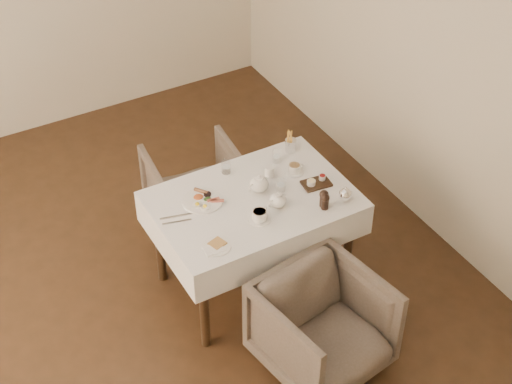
{
  "coord_description": "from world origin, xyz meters",
  "views": [
    {
      "loc": [
        -1.09,
        -3.49,
        3.97
      ],
      "look_at": [
        0.81,
        -0.14,
        0.82
      ],
      "focal_mm": 55.0,
      "sensor_mm": 36.0,
      "label": 1
    }
  ],
  "objects": [
    {
      "name": "teacup_near",
      "position": [
        0.73,
        -0.32,
        0.79
      ],
      "size": [
        0.14,
        0.14,
        0.07
      ],
      "rotation": [
        0.0,
        0.0,
        0.4
      ],
      "color": "white",
      "rests_on": "table"
    },
    {
      "name": "teapot_centre",
      "position": [
        0.87,
        -0.07,
        0.82
      ],
      "size": [
        0.2,
        0.17,
        0.14
      ],
      "primitive_type": null,
      "rotation": [
        0.0,
        0.0,
        0.23
      ],
      "color": "white",
      "rests_on": "table"
    },
    {
      "name": "pepper_mill_right",
      "position": [
        1.15,
        -0.42,
        0.81
      ],
      "size": [
        0.06,
        0.06,
        0.11
      ],
      "primitive_type": null,
      "rotation": [
        0.0,
        0.0,
        -0.11
      ],
      "color": "black",
      "rests_on": "table"
    },
    {
      "name": "pepper_mill_left",
      "position": [
        1.15,
        -0.4,
        0.82
      ],
      "size": [
        0.06,
        0.06,
        0.12
      ],
      "primitive_type": null,
      "rotation": [
        0.0,
        0.0,
        0.07
      ],
      "color": "black",
      "rests_on": "table"
    },
    {
      "name": "condiment_board",
      "position": [
        1.23,
        -0.19,
        0.77
      ],
      "size": [
        0.2,
        0.14,
        0.05
      ],
      "rotation": [
        0.0,
        0.0,
        -0.11
      ],
      "color": "black",
      "rests_on": "table"
    },
    {
      "name": "teacup_far",
      "position": [
        1.18,
        -0.01,
        0.78
      ],
      "size": [
        0.13,
        0.13,
        0.06
      ],
      "rotation": [
        0.0,
        0.0,
        -0.16
      ],
      "color": "white",
      "rests_on": "table"
    },
    {
      "name": "glass_mid",
      "position": [
        1.0,
        -0.13,
        0.8
      ],
      "size": [
        0.06,
        0.06,
        0.09
      ],
      "primitive_type": "cylinder",
      "rotation": [
        0.0,
        0.0,
        0.01
      ],
      "color": "silver",
      "rests_on": "table"
    },
    {
      "name": "cutlery_knife",
      "position": [
        0.28,
        -0.08,
        0.76
      ],
      "size": [
        0.18,
        0.06,
        0.0
      ],
      "primitive_type": "cube",
      "rotation": [
        0.0,
        0.0,
        1.33
      ],
      "color": "silver",
      "rests_on": "table"
    },
    {
      "name": "armchair_far",
      "position": [
        0.75,
        0.67,
        0.31
      ],
      "size": [
        0.72,
        0.74,
        0.62
      ],
      "primitive_type": "imported",
      "rotation": [
        0.0,
        0.0,
        3.04
      ],
      "color": "#4F463A",
      "rests_on": "ground"
    },
    {
      "name": "side_plate",
      "position": [
        0.38,
        -0.41,
        0.76
      ],
      "size": [
        0.18,
        0.18,
        0.02
      ],
      "rotation": [
        0.0,
        0.0,
        0.09
      ],
      "color": "white",
      "rests_on": "table"
    },
    {
      "name": "armchair_near",
      "position": [
        0.82,
        -0.94,
        0.33
      ],
      "size": [
        0.8,
        0.82,
        0.65
      ],
      "primitive_type": "imported",
      "rotation": [
        0.0,
        0.0,
        0.16
      ],
      "color": "#4F463A",
      "rests_on": "ground"
    },
    {
      "name": "silver_pot",
      "position": [
        1.3,
        -0.42,
        0.81
      ],
      "size": [
        0.1,
        0.08,
        0.11
      ],
      "primitive_type": null,
      "rotation": [
        0.0,
        0.0,
        0.01
      ],
      "color": "white",
      "rests_on": "table"
    },
    {
      "name": "glass_right",
      "position": [
        1.14,
        0.15,
        0.8
      ],
      "size": [
        0.07,
        0.07,
        0.09
      ],
      "primitive_type": "cylinder",
      "rotation": [
        0.0,
        0.0,
        0.16
      ],
      "color": "silver",
      "rests_on": "table"
    },
    {
      "name": "teapot_front",
      "position": [
        0.9,
        -0.26,
        0.81
      ],
      "size": [
        0.17,
        0.14,
        0.12
      ],
      "primitive_type": null,
      "rotation": [
        0.0,
        0.0,
        0.2
      ],
      "color": "white",
      "rests_on": "table"
    },
    {
      "name": "fries_cup",
      "position": [
        1.28,
        0.21,
        0.83
      ],
      "size": [
        0.08,
        0.08,
        0.16
      ],
      "rotation": [
        0.0,
        0.0,
        -0.38
      ],
      "color": "silver",
      "rests_on": "table"
    },
    {
      "name": "glass_left",
      "position": [
        0.78,
        0.21,
        0.8
      ],
      "size": [
        0.08,
        0.08,
        0.09
      ],
      "primitive_type": "cylinder",
      "rotation": [
        0.0,
        0.0,
        0.41
      ],
      "color": "silver",
      "rests_on": "table"
    },
    {
      "name": "cutlery_fork",
      "position": [
        0.3,
        -0.03,
        0.76
      ],
      "size": [
        0.21,
        0.06,
        0.0
      ],
      "primitive_type": "cube",
      "rotation": [
        0.0,
        0.0,
        1.33
      ],
      "color": "silver",
      "rests_on": "table"
    },
    {
      "name": "table",
      "position": [
        0.8,
        -0.12,
        0.64
      ],
      "size": [
        1.28,
        0.88,
        0.75
      ],
      "color": "black",
      "rests_on": "ground"
    },
    {
      "name": "creamer",
      "position": [
        1.01,
        0.03,
        0.79
      ],
      "size": [
        0.07,
        0.07,
        0.07
      ],
      "primitive_type": "cylinder",
      "rotation": [
        0.0,
        0.0,
        -0.12
      ],
      "color": "white",
      "rests_on": "table"
    },
    {
      "name": "breakfast_plate",
      "position": [
        0.51,
        0.02,
        0.76
      ],
      "size": [
        0.26,
        0.26,
        0.03
      ],
      "rotation": [
        0.0,
        0.0,
        0.17
      ],
      "color": "white",
      "rests_on": "table"
    }
  ]
}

